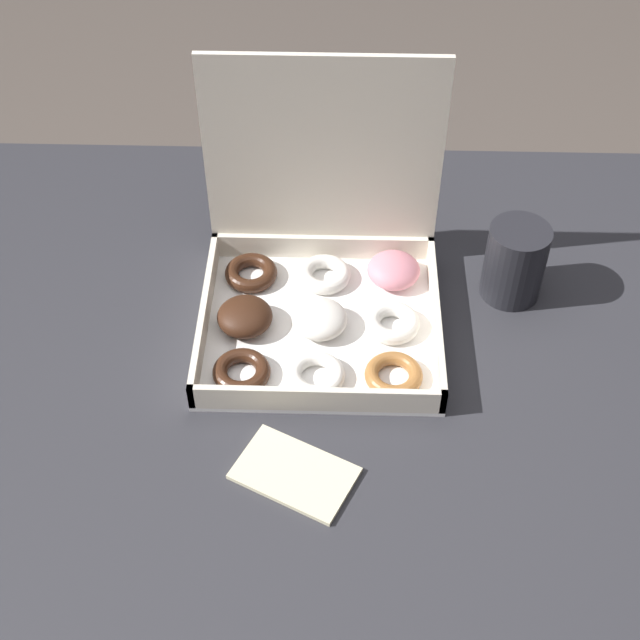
{
  "coord_description": "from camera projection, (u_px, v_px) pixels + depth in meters",
  "views": [
    {
      "loc": [
        0.07,
        -0.73,
        1.59
      ],
      "look_at": [
        0.04,
        0.06,
        0.76
      ],
      "focal_mm": 50.0,
      "sensor_mm": 36.0,
      "label": 1
    }
  ],
  "objects": [
    {
      "name": "donut_box",
      "position": [
        321.0,
        277.0,
        1.15
      ],
      "size": [
        0.31,
        0.29,
        0.32
      ],
      "color": "white",
      "rests_on": "dining_table"
    },
    {
      "name": "coffee_mug",
      "position": [
        515.0,
        261.0,
        1.17
      ],
      "size": [
        0.08,
        0.08,
        0.11
      ],
      "color": "#232328",
      "rests_on": "dining_table"
    },
    {
      "name": "paper_napkin",
      "position": [
        295.0,
        473.0,
        1.01
      ],
      "size": [
        0.15,
        0.13,
        0.01
      ],
      "color": "beige",
      "rests_on": "dining_table"
    },
    {
      "name": "ground_plane",
      "position": [
        295.0,
        622.0,
        1.66
      ],
      "size": [
        8.0,
        8.0,
        0.0
      ],
      "primitive_type": "plane",
      "color": "#564C44"
    },
    {
      "name": "dining_table",
      "position": [
        285.0,
        410.0,
        1.19
      ],
      "size": [
        1.17,
        0.92,
        0.74
      ],
      "color": "#2D2D33",
      "rests_on": "ground_plane"
    }
  ]
}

